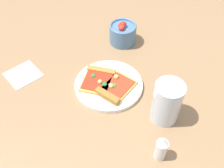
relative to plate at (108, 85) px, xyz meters
The scene contains 8 objects.
ground_plane 0.03m from the plate, 85.94° to the left, with size 2.40×2.40×0.00m, color #93704C.
plate is the anchor object (origin of this frame).
pizza_slice_near 0.04m from the plate, 109.32° to the right, with size 0.12×0.09×0.02m.
pizza_slice_far 0.04m from the plate, 98.37° to the left, with size 0.14×0.13×0.02m.
salad_bowl 0.24m from the plate, 23.47° to the left, with size 0.10×0.10×0.09m.
soda_glass 0.21m from the plate, 90.52° to the right, with size 0.08×0.08×0.13m.
paper_napkin 0.30m from the plate, 115.58° to the left, with size 0.10×0.10×0.00m, color white.
pepper_shaker 0.28m from the plate, 114.75° to the right, with size 0.03×0.03×0.08m.
Camera 1 is at (-0.45, -0.37, 0.64)m, focal length 41.31 mm.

